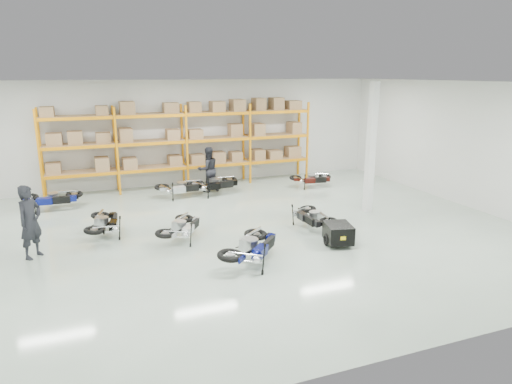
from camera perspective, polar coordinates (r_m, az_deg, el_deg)
name	(u,v)px	position (r m, az deg, el deg)	size (l,w,h in m)	color
room	(231,161)	(13.46, -3.11, 3.85)	(18.00, 18.00, 18.00)	#AFC3B3
pallet_rack	(184,134)	(19.62, -8.96, 7.13)	(11.28, 0.98, 3.62)	orange
structural_column	(371,149)	(16.21, 14.16, 5.28)	(0.25, 0.25, 4.50)	white
moto_blue_centre	(252,242)	(11.71, -0.48, -6.26)	(0.86, 1.93, 1.18)	#070C4D
moto_silver_left	(182,223)	(13.52, -9.27, -3.88)	(0.75, 1.69, 1.03)	#B3B6BA
moto_black_far_left	(104,219)	(14.43, -18.42, -3.24)	(0.76, 1.71, 1.04)	black
moto_touring_right	(312,213)	(14.48, 7.01, -2.61)	(0.72, 1.63, 1.00)	black
trailer	(338,233)	(13.21, 10.23, -5.08)	(0.88, 1.53, 0.62)	black
moto_back_a	(51,195)	(17.85, -24.22, -0.34)	(0.80, 1.79, 1.10)	navy
moto_back_b	(181,184)	(18.18, -9.33, 0.98)	(0.77, 1.73, 1.06)	#AEB2B8
moto_back_c	(215,181)	(18.44, -5.18, 1.44)	(0.83, 1.86, 1.14)	black
moto_back_d	(312,176)	(19.67, 6.97, 1.97)	(0.70, 1.58, 0.97)	#3E100C
person_left	(30,222)	(13.37, -26.38, -3.37)	(0.72, 0.47, 1.97)	black
person_back	(208,169)	(18.85, -6.00, 2.82)	(0.90, 0.70, 1.85)	black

